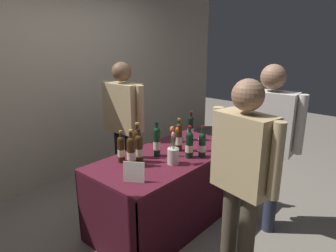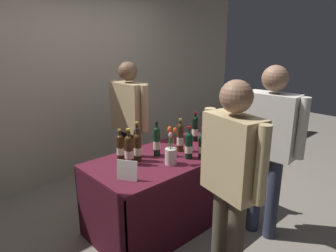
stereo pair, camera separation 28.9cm
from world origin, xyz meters
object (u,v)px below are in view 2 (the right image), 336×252
object	(u,v)px
display_bottle_0	(129,149)
flower_vase	(171,153)
tasting_table	(168,175)
taster_foreground_right	(269,138)
vendor_presenter	(130,117)
featured_wine_bottle	(195,128)
wine_glass_near_vendor	(202,144)

from	to	relation	value
display_bottle_0	flower_vase	world-z (taller)	flower_vase
display_bottle_0	flower_vase	distance (m)	0.38
tasting_table	taster_foreground_right	xyz separation A→B (m)	(0.53, -0.78, 0.47)
vendor_presenter	taster_foreground_right	size ratio (longest dim) A/B	0.98
display_bottle_0	taster_foreground_right	xyz separation A→B (m)	(0.94, -0.85, 0.11)
display_bottle_0	featured_wine_bottle	bearing A→B (deg)	2.17
display_bottle_0	flower_vase	size ratio (longest dim) A/B	0.94
display_bottle_0	wine_glass_near_vendor	xyz separation A→B (m)	(0.72, -0.26, -0.05)
tasting_table	vendor_presenter	size ratio (longest dim) A/B	1.00
featured_wine_bottle	display_bottle_0	distance (m)	0.93
tasting_table	featured_wine_bottle	world-z (taller)	featured_wine_bottle
display_bottle_0	taster_foreground_right	distance (m)	1.27
featured_wine_bottle	taster_foreground_right	distance (m)	0.89
featured_wine_bottle	flower_vase	size ratio (longest dim) A/B	0.92
flower_vase	wine_glass_near_vendor	bearing A→B (deg)	0.09
wine_glass_near_vendor	display_bottle_0	bearing A→B (deg)	160.47
vendor_presenter	taster_foreground_right	distance (m)	1.61
display_bottle_0	vendor_presenter	distance (m)	0.87
tasting_table	vendor_presenter	world-z (taller)	vendor_presenter
vendor_presenter	taster_foreground_right	world-z (taller)	taster_foreground_right
display_bottle_0	taster_foreground_right	bearing A→B (deg)	-42.34
wine_glass_near_vendor	taster_foreground_right	distance (m)	0.66
display_bottle_0	taster_foreground_right	size ratio (longest dim) A/B	0.21
display_bottle_0	flower_vase	xyz separation A→B (m)	(0.28, -0.26, -0.03)
tasting_table	taster_foreground_right	bearing A→B (deg)	-55.89
tasting_table	featured_wine_bottle	bearing A→B (deg)	12.32
featured_wine_bottle	vendor_presenter	xyz separation A→B (m)	(-0.41, 0.66, 0.08)
tasting_table	display_bottle_0	world-z (taller)	display_bottle_0
featured_wine_bottle	flower_vase	bearing A→B (deg)	-155.78
wine_glass_near_vendor	flower_vase	bearing A→B (deg)	-179.91
taster_foreground_right	flower_vase	bearing A→B (deg)	42.09
tasting_table	wine_glass_near_vendor	distance (m)	0.47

